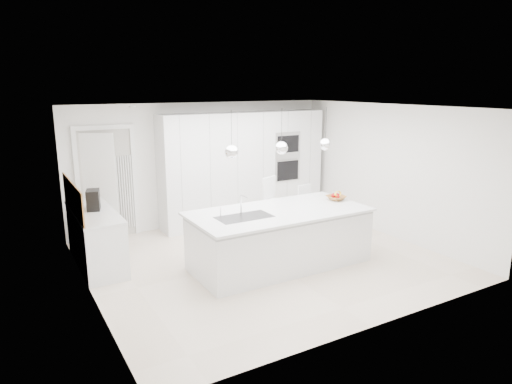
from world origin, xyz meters
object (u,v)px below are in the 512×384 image
espresso_machine (93,200)px  bar_stool_right (308,212)px  island_base (280,239)px  fruit_bowl (336,198)px  bar_stool_left (273,211)px

espresso_machine → bar_stool_right: (3.74, -0.66, -0.57)m
island_base → espresso_machine: bearing=148.3°
fruit_bowl → bar_stool_right: (-0.01, 0.78, -0.44)m
fruit_bowl → bar_stool_right: bearing=90.8°
bar_stool_right → espresso_machine: bearing=163.5°
espresso_machine → bar_stool_left: espresso_machine is taller
island_base → bar_stool_left: 1.12m
espresso_machine → island_base: bearing=-16.9°
bar_stool_left → fruit_bowl: bearing=-74.5°
fruit_bowl → bar_stool_left: bar_stool_left is taller
fruit_bowl → island_base: bearing=-174.4°
island_base → fruit_bowl: fruit_bowl is taller
island_base → bar_stool_left: bar_stool_left is taller
bar_stool_right → bar_stool_left: bearing=166.2°
espresso_machine → bar_stool_right: size_ratio=0.33×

